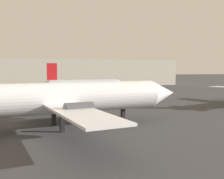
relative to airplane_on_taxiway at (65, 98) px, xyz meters
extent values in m
cylinder|color=white|center=(0.24, 0.04, 0.02)|extent=(24.35, 7.49, 3.75)
cone|color=white|center=(14.15, 2.26, 0.02)|extent=(4.66, 4.35, 3.75)
cube|color=white|center=(-0.95, -0.15, -0.54)|extent=(8.69, 30.32, 0.23)
cylinder|color=#4C4C54|center=(-1.14, 5.60, -0.73)|extent=(3.12, 2.16, 1.73)
cylinder|color=#4C4C54|center=(0.66, -5.68, -0.73)|extent=(3.12, 2.16, 1.73)
cube|color=black|center=(7.84, 1.25, -2.76)|extent=(0.55, 0.55, 1.81)
cube|color=black|center=(-1.25, 1.75, -2.76)|extent=(0.55, 0.55, 1.81)
cube|color=black|center=(-0.65, -2.05, -2.76)|extent=(0.55, 0.55, 1.81)
cylinder|color=#B2BCCC|center=(9.75, 37.89, -0.69)|extent=(18.55, 3.92, 2.73)
cone|color=#B2BCCC|center=(20.43, 38.59, -0.69)|extent=(3.18, 2.92, 2.73)
cone|color=#B2BCCC|center=(-0.94, 37.19, -0.69)|extent=(3.18, 2.92, 2.73)
cube|color=#B2BCCC|center=(8.83, 37.83, -1.10)|extent=(5.13, 23.30, 0.19)
cube|color=#B2BCCC|center=(0.96, 37.32, -0.42)|extent=(2.35, 6.82, 0.13)
cube|color=red|center=(1.36, 37.34, 2.81)|extent=(2.57, 0.41, 4.26)
cylinder|color=#4C4C54|center=(9.09, 42.25, -1.24)|extent=(2.48, 1.59, 1.44)
cylinder|color=#4C4C54|center=(9.66, 33.49, -1.24)|extent=(2.48, 1.59, 1.44)
cube|color=black|center=(15.62, 38.27, -2.86)|extent=(0.42, 0.42, 1.61)
cube|color=black|center=(8.72, 39.43, -2.86)|extent=(0.42, 0.42, 1.61)
cube|color=black|center=(8.93, 36.24, -2.86)|extent=(0.42, 0.42, 1.61)
cube|color=beige|center=(18.98, 88.77, 1.87)|extent=(79.08, 27.81, 11.07)
camera|label=1|loc=(-4.04, -32.73, 3.53)|focal=43.39mm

